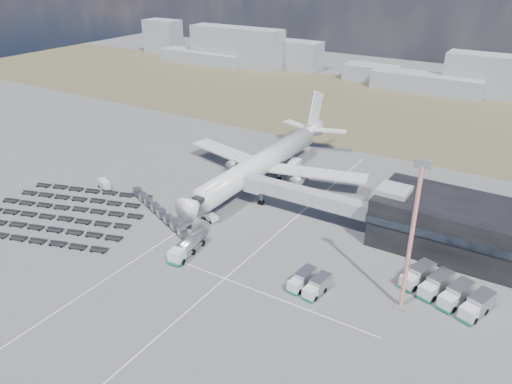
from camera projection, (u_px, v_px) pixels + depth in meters
The scene contains 16 objects.
ground at pixel (184, 235), 103.13m from camera, with size 420.00×420.00×0.00m, color #565659.
grass_strip at pixel (371, 108), 187.24m from camera, with size 420.00×90.00×0.01m, color brown.
lane_markings at pixel (231, 242), 100.76m from camera, with size 47.12×110.00×0.01m.
terminal at pixel (454, 225), 96.38m from camera, with size 30.40×16.40×11.00m.
jet_bridge at pixel (299, 194), 108.97m from camera, with size 30.30×3.80×7.05m.
airliner at pixel (265, 161), 125.59m from camera, with size 51.59×64.53×17.62m.
skyline at pixel (400, 67), 215.74m from camera, with size 306.17×25.05×22.95m.
fuel_tanker at pixel (188, 245), 96.33m from camera, with size 3.85×10.84×3.43m.
pushback_tug at pixel (211, 218), 108.46m from camera, with size 3.16×1.78×1.44m, color silver.
utility_van at pixel (104, 184), 123.03m from camera, with size 4.15×1.88×2.23m, color silver.
catering_truck at pixel (293, 167), 131.94m from camera, with size 3.54×6.47×2.81m.
service_trucks_near at pixel (310, 283), 85.88m from camera, with size 6.01×6.93×2.56m.
service_trucks_far at pixel (446, 290), 83.72m from camera, with size 15.22×11.29×3.02m.
uld_row at pixel (158, 210), 110.82m from camera, with size 24.69×11.86×1.77m.
baggage_dollies at pixel (61, 213), 111.04m from camera, with size 40.33×34.86×0.82m.
floodlight_mast at pixel (411, 238), 76.64m from camera, with size 2.48×2.01×26.09m.
Camera 1 is at (59.81, -67.68, 52.72)m, focal length 35.00 mm.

